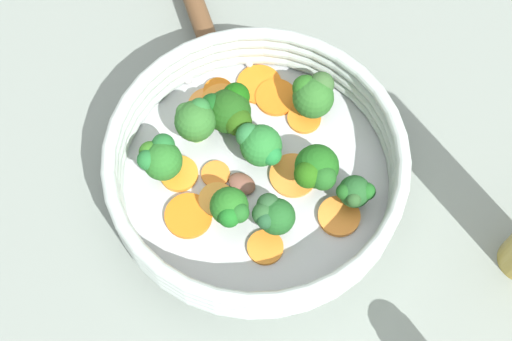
# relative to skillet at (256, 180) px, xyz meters

# --- Properties ---
(ground_plane) EXTENTS (4.00, 4.00, 0.00)m
(ground_plane) POSITION_rel_skillet_xyz_m (0.00, 0.00, -0.01)
(ground_plane) COLOR gray
(skillet) EXTENTS (0.28, 0.28, 0.02)m
(skillet) POSITION_rel_skillet_xyz_m (0.00, 0.00, 0.00)
(skillet) COLOR #B2B5B7
(skillet) RESTS_ON ground_plane
(skillet_rim_wall) EXTENTS (0.29, 0.29, 0.06)m
(skillet_rim_wall) POSITION_rel_skillet_xyz_m (0.00, 0.00, 0.04)
(skillet_rim_wall) COLOR #ADBBB3
(skillet_rim_wall) RESTS_ON skillet
(skillet_rivet_left) EXTENTS (0.01, 0.01, 0.01)m
(skillet_rivet_left) POSITION_rel_skillet_xyz_m (0.09, -0.10, 0.01)
(skillet_rivet_left) COLOR #B7B3B9
(skillet_rivet_left) RESTS_ON skillet
(skillet_rivet_right) EXTENTS (0.01, 0.01, 0.01)m
(skillet_rivet_right) POSITION_rel_skillet_xyz_m (0.12, -0.04, 0.01)
(skillet_rivet_right) COLOR #B5B6B6
(skillet_rivet_right) RESTS_ON skillet
(carrot_slice_0) EXTENTS (0.04, 0.04, 0.00)m
(carrot_slice_0) POSITION_rel_skillet_xyz_m (0.09, -0.05, 0.01)
(carrot_slice_0) COLOR orange
(carrot_slice_0) RESTS_ON skillet
(carrot_slice_1) EXTENTS (0.05, 0.05, 0.00)m
(carrot_slice_1) POSITION_rel_skillet_xyz_m (0.08, -0.05, 0.01)
(carrot_slice_1) COLOR orange
(carrot_slice_1) RESTS_ON skillet
(carrot_slice_2) EXTENTS (0.07, 0.07, 0.00)m
(carrot_slice_2) POSITION_rel_skillet_xyz_m (-0.03, -0.02, 0.01)
(carrot_slice_2) COLOR orange
(carrot_slice_2) RESTS_ON skillet
(carrot_slice_3) EXTENTS (0.04, 0.04, 0.00)m
(carrot_slice_3) POSITION_rel_skillet_xyz_m (-0.05, 0.05, 0.01)
(carrot_slice_3) COLOR orange
(carrot_slice_3) RESTS_ON skillet
(carrot_slice_4) EXTENTS (0.05, 0.05, 0.00)m
(carrot_slice_4) POSITION_rel_skillet_xyz_m (0.06, -0.09, 0.01)
(carrot_slice_4) COLOR orange
(carrot_slice_4) RESTS_ON skillet
(carrot_slice_5) EXTENTS (0.04, 0.04, 0.01)m
(carrot_slice_5) POSITION_rel_skillet_xyz_m (0.06, 0.04, 0.01)
(carrot_slice_5) COLOR orange
(carrot_slice_5) RESTS_ON skillet
(carrot_slice_6) EXTENTS (0.05, 0.05, 0.00)m
(carrot_slice_6) POSITION_rel_skillet_xyz_m (0.00, -0.08, 0.01)
(carrot_slice_6) COLOR orange
(carrot_slice_6) RESTS_ON skillet
(carrot_slice_7) EXTENTS (0.05, 0.05, 0.01)m
(carrot_slice_7) POSITION_rel_skillet_xyz_m (0.02, 0.04, 0.01)
(carrot_slice_7) COLOR #F69938
(carrot_slice_7) RESTS_ON skillet
(carrot_slice_8) EXTENTS (0.04, 0.04, 0.00)m
(carrot_slice_8) POSITION_rel_skillet_xyz_m (0.03, 0.02, 0.01)
(carrot_slice_8) COLOR orange
(carrot_slice_8) RESTS_ON skillet
(carrot_slice_9) EXTENTS (0.06, 0.06, 0.00)m
(carrot_slice_9) POSITION_rel_skillet_xyz_m (0.04, -0.08, 0.01)
(carrot_slice_9) COLOR orange
(carrot_slice_9) RESTS_ON skillet
(carrot_slice_10) EXTENTS (0.06, 0.06, 0.01)m
(carrot_slice_10) POSITION_rel_skillet_xyz_m (0.03, 0.07, 0.01)
(carrot_slice_10) COLOR orange
(carrot_slice_10) RESTS_ON skillet
(carrot_slice_11) EXTENTS (0.05, 0.05, 0.01)m
(carrot_slice_11) POSITION_rel_skillet_xyz_m (-0.09, -0.01, 0.01)
(carrot_slice_11) COLOR orange
(carrot_slice_11) RESTS_ON skillet
(carrot_slice_12) EXTENTS (0.06, 0.06, 0.00)m
(carrot_slice_12) POSITION_rel_skillet_xyz_m (0.09, -0.03, 0.01)
(carrot_slice_12) COLOR orange
(carrot_slice_12) RESTS_ON skillet
(broccoli_floret_0) EXTENTS (0.06, 0.05, 0.05)m
(broccoli_floret_0) POSITION_rel_skillet_xyz_m (0.06, -0.03, 0.03)
(broccoli_floret_0) COLOR #6E8E4A
(broccoli_floret_0) RESTS_ON skillet
(broccoli_floret_1) EXTENTS (0.05, 0.04, 0.05)m
(broccoli_floret_1) POSITION_rel_skillet_xyz_m (0.01, -0.02, 0.04)
(broccoli_floret_1) COLOR #6BA35C
(broccoli_floret_1) RESTS_ON skillet
(broccoli_floret_2) EXTENTS (0.04, 0.04, 0.05)m
(broccoli_floret_2) POSITION_rel_skillet_xyz_m (-0.04, 0.03, 0.04)
(broccoli_floret_2) COLOR #719C5F
(broccoli_floret_2) RESTS_ON skillet
(broccoli_floret_3) EXTENTS (0.03, 0.03, 0.04)m
(broccoli_floret_3) POSITION_rel_skillet_xyz_m (-0.09, -0.03, 0.03)
(broccoli_floret_3) COLOR #729460
(broccoli_floret_3) RESTS_ON skillet
(broccoli_floret_4) EXTENTS (0.04, 0.04, 0.05)m
(broccoli_floret_4) POSITION_rel_skillet_xyz_m (-0.01, 0.05, 0.04)
(broccoli_floret_4) COLOR #89B664
(broccoli_floret_4) RESTS_ON skillet
(broccoli_floret_5) EXTENTS (0.04, 0.05, 0.05)m
(broccoli_floret_5) POSITION_rel_skillet_xyz_m (0.08, 0.00, 0.04)
(broccoli_floret_5) COLOR #81AB61
(broccoli_floret_5) RESTS_ON skillet
(broccoli_floret_6) EXTENTS (0.05, 0.05, 0.05)m
(broccoli_floret_6) POSITION_rel_skillet_xyz_m (0.00, -0.10, 0.04)
(broccoli_floret_6) COLOR #70A751
(broccoli_floret_6) RESTS_ON skillet
(broccoli_floret_7) EXTENTS (0.04, 0.04, 0.05)m
(broccoli_floret_7) POSITION_rel_skillet_xyz_m (0.08, 0.05, 0.04)
(broccoli_floret_7) COLOR #60964F
(broccoli_floret_7) RESTS_ON skillet
(broccoli_floret_8) EXTENTS (0.05, 0.05, 0.05)m
(broccoli_floret_8) POSITION_rel_skillet_xyz_m (-0.05, -0.03, 0.04)
(broccoli_floret_8) COLOR #77A559
(broccoli_floret_8) RESTS_ON skillet
(mushroom_piece_0) EXTENTS (0.03, 0.02, 0.01)m
(mushroom_piece_0) POSITION_rel_skillet_xyz_m (0.01, 0.02, 0.01)
(mushroom_piece_0) COLOR brown
(mushroom_piece_0) RESTS_ON skillet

